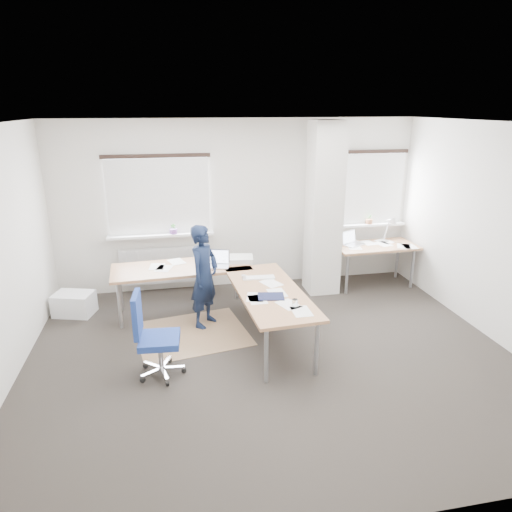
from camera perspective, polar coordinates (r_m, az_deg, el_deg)
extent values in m
plane|color=#292421|center=(5.86, 1.97, -12.33)|extent=(6.00, 6.00, 0.00)
cube|color=silver|center=(7.66, -2.16, 6.37)|extent=(6.00, 0.04, 2.80)
cube|color=silver|center=(3.10, 12.97, -12.91)|extent=(6.00, 0.04, 2.80)
cube|color=silver|center=(6.62, 28.32, 2.25)|extent=(0.04, 5.00, 2.80)
cube|color=white|center=(5.04, 2.32, 16.20)|extent=(6.00, 5.00, 0.04)
cube|color=silver|center=(7.45, 8.49, 5.77)|extent=(0.50, 0.50, 2.78)
cube|color=white|center=(7.50, -12.07, 7.28)|extent=(1.60, 0.04, 1.20)
cube|color=white|center=(7.46, -12.07, 7.23)|extent=(1.60, 0.02, 1.20)
cube|color=white|center=(7.57, -11.76, 2.58)|extent=(1.70, 0.20, 0.04)
cube|color=white|center=(8.26, 13.98, 8.14)|extent=(1.20, 0.04, 1.20)
cube|color=white|center=(8.23, 14.10, 8.09)|extent=(1.20, 0.02, 1.20)
cube|color=white|center=(8.33, 13.86, 3.85)|extent=(1.30, 0.20, 0.04)
cube|color=silver|center=(7.75, -11.51, -1.15)|extent=(1.40, 0.10, 0.60)
cylinder|color=#6B3B83|center=(7.54, -10.27, 3.07)|extent=(0.12, 0.12, 0.08)
imported|color=#326D2B|center=(7.53, -10.29, 3.38)|extent=(0.09, 0.06, 0.17)
cylinder|color=#9C5E3C|center=(8.30, 13.94, 4.22)|extent=(0.12, 0.12, 0.08)
imported|color=#326D2B|center=(8.29, 13.97, 4.50)|extent=(0.09, 0.07, 0.17)
cube|color=#8B6A4B|center=(6.41, -7.99, -9.58)|extent=(1.64, 1.46, 0.01)
cube|color=white|center=(7.36, -21.78, -5.57)|extent=(0.64, 0.53, 0.33)
cube|color=brown|center=(6.80, -9.34, -1.48)|extent=(2.05, 0.93, 0.04)
cube|color=brown|center=(5.87, 1.68, -4.49)|extent=(0.93, 2.05, 0.04)
cylinder|color=#97979C|center=(6.64, -16.68, -5.93)|extent=(0.05, 0.05, 0.69)
cylinder|color=#97979C|center=(7.19, -16.60, -4.02)|extent=(0.05, 0.05, 0.69)
cylinder|color=#97979C|center=(7.33, -2.43, -2.80)|extent=(0.05, 0.05, 0.69)
cylinder|color=#97979C|center=(5.19, 1.28, -12.29)|extent=(0.05, 0.05, 0.69)
cylinder|color=#97979C|center=(5.36, 7.58, -11.35)|extent=(0.05, 0.05, 0.69)
cylinder|color=#97979C|center=(6.89, 1.92, -4.23)|extent=(0.05, 0.05, 0.69)
cube|color=#B7B7BC|center=(6.72, -4.80, -1.28)|extent=(0.38, 0.31, 0.01)
cube|color=#B7B7BC|center=(6.79, -4.68, -0.06)|extent=(0.33, 0.13, 0.22)
cube|color=silver|center=(6.79, -4.68, -0.06)|extent=(0.29, 0.11, 0.19)
cube|color=white|center=(6.25, 0.33, -2.71)|extent=(0.45, 0.16, 0.02)
cube|color=#121633|center=(5.66, 1.88, -5.07)|extent=(0.35, 0.29, 0.01)
cube|color=silver|center=(6.94, -2.27, -0.36)|extent=(0.49, 0.38, 0.07)
imported|color=white|center=(6.20, -1.54, -2.69)|extent=(0.09, 0.09, 0.07)
cylinder|color=silver|center=(5.39, 4.88, -5.92)|extent=(0.07, 0.07, 0.10)
cube|color=brown|center=(8.00, 14.65, 1.20)|extent=(1.43, 0.76, 0.04)
cylinder|color=#97979C|center=(7.65, 11.31, -2.24)|extent=(0.05, 0.05, 0.69)
cylinder|color=#97979C|center=(8.21, 18.96, -1.48)|extent=(0.05, 0.05, 0.69)
cylinder|color=#97979C|center=(8.08, 9.85, -1.04)|extent=(0.05, 0.05, 0.69)
cylinder|color=#97979C|center=(8.61, 17.23, -0.39)|extent=(0.05, 0.05, 0.69)
cube|color=#B7B7BC|center=(7.90, 12.09, 1.38)|extent=(0.40, 0.36, 0.01)
cube|color=#B7B7BC|center=(7.94, 11.51, 2.35)|extent=(0.31, 0.19, 0.22)
cube|color=silver|center=(7.94, 11.51, 2.35)|extent=(0.27, 0.16, 0.19)
cylinder|color=silver|center=(8.25, 15.88, 1.83)|extent=(0.10, 0.10, 0.02)
cylinder|color=silver|center=(8.20, 15.99, 3.10)|extent=(0.02, 0.16, 0.38)
cylinder|color=silver|center=(8.05, 16.51, 4.38)|extent=(0.02, 0.29, 0.13)
cone|color=silver|center=(7.93, 16.95, 4.00)|extent=(0.14, 0.16, 0.17)
cube|color=navy|center=(5.38, -11.96, -10.24)|extent=(0.48, 0.48, 0.08)
cube|color=navy|center=(5.26, -14.65, -7.09)|extent=(0.09, 0.39, 0.49)
cylinder|color=silver|center=(5.47, -11.83, -11.94)|extent=(0.06, 0.06, 0.33)
cylinder|color=black|center=(5.57, -9.00, -13.93)|extent=(0.06, 0.03, 0.06)
cylinder|color=black|center=(5.79, -10.70, -12.69)|extent=(0.05, 0.07, 0.06)
cylinder|color=black|center=(5.74, -13.66, -13.21)|extent=(0.06, 0.06, 0.06)
cylinder|color=black|center=(5.49, -14.01, -14.82)|extent=(0.07, 0.06, 0.06)
cylinder|color=black|center=(5.38, -11.02, -15.33)|extent=(0.04, 0.06, 0.06)
imported|color=black|center=(6.36, -6.49, -2.54)|extent=(0.60, 0.64, 1.46)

